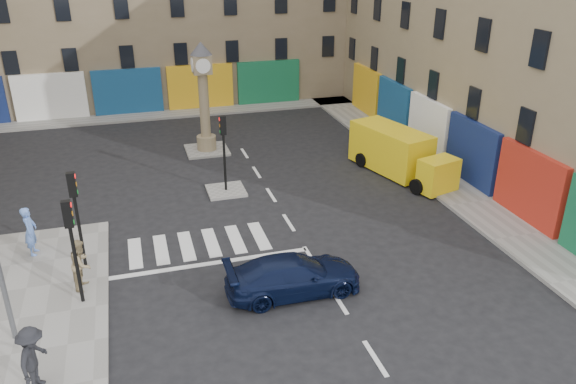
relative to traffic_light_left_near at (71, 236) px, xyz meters
name	(u,v)px	position (x,y,z in m)	size (l,w,h in m)	color
ground	(319,270)	(8.30, -0.20, -2.62)	(120.00, 120.00, 0.00)	black
sidewalk_right	(406,155)	(17.00, 9.80, -2.55)	(2.60, 30.00, 0.15)	gray
sidewalk_far	(160,114)	(4.30, 22.00, -2.55)	(32.00, 2.40, 0.15)	gray
island_near	(226,191)	(6.30, 7.80, -2.56)	(1.80, 1.80, 0.12)	gray
island_far	(207,150)	(6.30, 13.80, -2.56)	(2.40, 2.40, 0.12)	gray
building_right	(525,5)	(23.30, 9.80, 5.38)	(10.00, 30.00, 16.00)	#89785A
traffic_light_left_near	(71,236)	(0.00, 0.00, 0.00)	(0.28, 0.22, 3.70)	black
traffic_light_left_far	(75,205)	(0.00, 2.40, 0.00)	(0.28, 0.22, 3.70)	black
traffic_light_island	(224,141)	(6.30, 7.80, -0.03)	(0.28, 0.22, 3.70)	black
clock_pillar	(203,91)	(6.30, 13.80, 0.93)	(1.20, 1.20, 6.10)	#89785A
navy_sedan	(293,275)	(6.98, -1.27, -1.94)	(1.91, 4.70, 1.36)	black
yellow_van	(399,153)	(15.32, 7.56, -1.48)	(3.49, 6.59, 2.30)	yellow
pedestrian_blue	(30,231)	(-1.91, 3.83, -1.50)	(0.71, 0.47, 1.95)	#5D83D5
pedestrian_tan	(81,264)	(0.04, 0.88, -1.55)	(0.89, 0.70, 1.84)	#927E59
pedestrian_dark	(34,358)	(-0.96, -3.82, -1.51)	(1.24, 0.71, 1.91)	black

